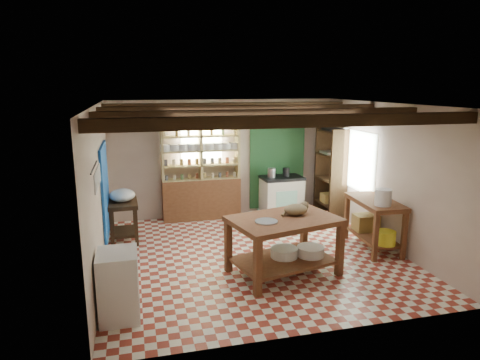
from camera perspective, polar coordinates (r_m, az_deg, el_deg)
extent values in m
cube|color=maroon|center=(7.59, 1.88, -10.03)|extent=(5.00, 5.00, 0.02)
cube|color=#49484E|center=(7.02, 2.03, 10.05)|extent=(5.00, 5.00, 0.02)
cube|color=#C5B09E|center=(9.58, -2.18, 2.89)|extent=(5.00, 0.04, 2.60)
cube|color=#C5B09E|center=(4.93, 10.04, -6.65)|extent=(5.00, 0.04, 2.60)
cube|color=#C5B09E|center=(6.95, -18.29, -1.45)|extent=(0.04, 5.00, 2.60)
cube|color=#C5B09E|center=(8.23, 18.93, 0.62)|extent=(0.04, 5.00, 2.60)
cube|color=#362313|center=(7.03, 2.03, 9.08)|extent=(5.00, 3.80, 0.15)
cube|color=#1652A9|center=(7.87, -17.54, -1.31)|extent=(0.04, 1.40, 1.60)
cube|color=#1C4722|center=(9.89, 4.97, 2.87)|extent=(1.30, 0.04, 2.30)
cube|color=silver|center=(9.41, -5.17, 5.14)|extent=(0.90, 0.02, 0.80)
cube|color=silver|center=(9.04, 15.46, 2.51)|extent=(0.02, 1.30, 1.20)
cube|color=black|center=(5.67, -18.81, 0.43)|extent=(0.06, 0.90, 0.28)
cube|color=black|center=(9.38, 5.92, 8.05)|extent=(0.86, 0.12, 0.36)
cube|color=tan|center=(9.33, -5.23, 1.35)|extent=(1.70, 0.34, 2.20)
cube|color=#362313|center=(9.71, 11.99, 0.97)|extent=(0.40, 0.86, 2.00)
cube|color=brown|center=(6.78, 5.82, -8.71)|extent=(1.81, 1.42, 0.91)
cube|color=beige|center=(9.76, 5.55, -2.10)|extent=(0.94, 0.66, 0.89)
cube|color=#362313|center=(8.39, -15.24, -5.34)|extent=(0.55, 0.79, 0.78)
cube|color=silver|center=(5.75, -15.88, -13.34)|extent=(0.49, 0.59, 0.88)
cube|color=brown|center=(8.10, 17.39, -5.64)|extent=(0.72, 1.31, 0.91)
ellipsoid|color=#88744F|center=(6.78, 7.46, -3.92)|extent=(0.47, 0.42, 0.17)
cylinder|color=#B2B2BA|center=(6.40, 3.53, -5.53)|extent=(0.41, 0.41, 0.02)
cylinder|color=silver|center=(6.89, 5.91, -9.59)|extent=(0.52, 0.52, 0.15)
cylinder|color=silver|center=(7.00, 9.37, -9.34)|extent=(0.52, 0.52, 0.15)
cylinder|color=#B2B2BA|center=(9.55, 4.24, 0.98)|extent=(0.19, 0.19, 0.21)
cylinder|color=black|center=(9.68, 6.17, 1.05)|extent=(0.16, 0.16, 0.19)
ellipsoid|color=silver|center=(8.25, -15.44, -1.97)|extent=(0.49, 0.49, 0.24)
cylinder|color=silver|center=(7.62, 18.54, -2.20)|extent=(0.30, 0.30, 0.28)
cube|color=#9F8140|center=(8.38, 16.43, -5.45)|extent=(0.45, 0.37, 0.30)
cylinder|color=yellow|center=(7.76, 18.87, -7.30)|extent=(0.35, 0.35, 0.24)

